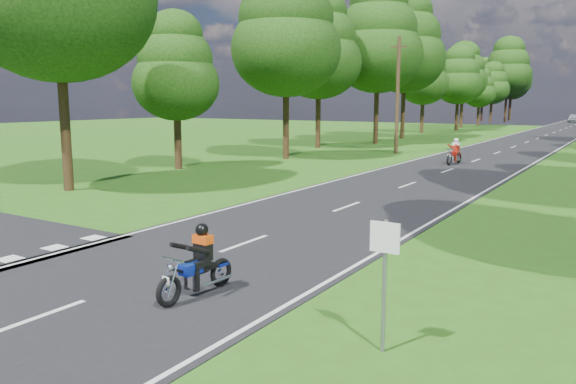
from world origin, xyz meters
The scene contains 9 objects.
ground centered at (0.00, 0.00, 0.00)m, with size 160.00×160.00×0.00m, color #2B5613.
main_road centered at (0.00, 50.00, 0.01)m, with size 7.00×140.00×0.02m, color black.
road_markings centered at (-0.14, 48.13, 0.02)m, with size 7.40×140.00×0.01m.
treeline centered at (1.43, 60.06, 8.25)m, with size 40.00×115.35×14.78m.
telegraph_pole centered at (-6.00, 28.00, 4.07)m, with size 1.20×0.26×8.00m.
road_sign centered at (5.50, -2.01, 1.34)m, with size 0.45×0.07×2.00m.
rider_near_blue centered at (1.59, -1.68, 0.71)m, with size 0.55×1.66×1.38m, color navy, non-canonical shape.
rider_far_red centered at (-0.57, 23.21, 0.78)m, with size 0.61×1.82×1.51m, color #A8110C, non-canonical shape.
distant_car centered at (-1.30, 97.11, 0.74)m, with size 1.69×4.20×1.43m, color silver.
Camera 1 is at (8.48, -9.39, 3.69)m, focal length 35.00 mm.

